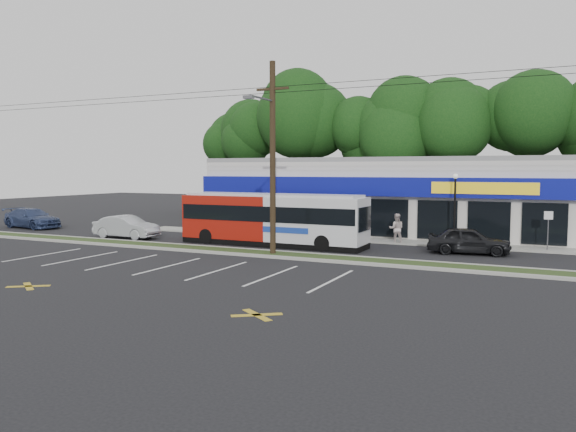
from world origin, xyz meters
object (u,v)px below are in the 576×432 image
(utility_pole, at_px, (269,152))
(pedestrian_b, at_px, (396,229))
(pedestrian_a, at_px, (300,228))
(lamp_post, at_px, (455,201))
(car_dark, at_px, (469,240))
(car_blue, at_px, (32,218))
(car_silver, at_px, (126,227))
(sign_post, at_px, (548,223))
(metrobus, at_px, (273,218))

(utility_pole, height_order, pedestrian_b, utility_pole)
(pedestrian_a, bearing_deg, lamp_post, 174.62)
(utility_pole, relative_size, car_dark, 11.67)
(car_blue, height_order, pedestrian_a, pedestrian_a)
(utility_pole, bearing_deg, pedestrian_a, 98.14)
(car_silver, bearing_deg, sign_post, -79.63)
(lamp_post, relative_size, pedestrian_b, 2.31)
(sign_post, distance_m, metrobus, 15.34)
(sign_post, relative_size, metrobus, 0.20)
(pedestrian_a, distance_m, pedestrian_b, 5.90)
(pedestrian_b, bearing_deg, sign_post, 167.25)
(lamp_post, distance_m, car_silver, 20.78)
(car_silver, distance_m, pedestrian_a, 11.47)
(lamp_post, xyz_separation_m, sign_post, (5.00, -0.23, -1.12))
(metrobus, height_order, car_dark, metrobus)
(pedestrian_a, bearing_deg, pedestrian_b, 177.18)
(pedestrian_a, bearing_deg, car_dark, 157.09)
(car_dark, relative_size, pedestrian_b, 2.33)
(car_blue, distance_m, pedestrian_b, 27.83)
(car_silver, xyz_separation_m, car_blue, (-11.00, 1.95, 0.02))
(sign_post, distance_m, pedestrian_a, 14.14)
(car_blue, bearing_deg, pedestrian_a, -79.23)
(utility_pole, relative_size, metrobus, 4.39)
(pedestrian_a, height_order, pedestrian_b, pedestrian_b)
(lamp_post, bearing_deg, sign_post, -2.58)
(lamp_post, relative_size, car_blue, 0.82)
(car_dark, relative_size, car_blue, 0.82)
(utility_pole, height_order, car_silver, utility_pole)
(car_dark, relative_size, car_silver, 0.96)
(pedestrian_a, bearing_deg, car_blue, -14.88)
(car_dark, relative_size, pedestrian_a, 2.50)
(car_blue, relative_size, pedestrian_b, 2.83)
(car_silver, bearing_deg, metrobus, -85.51)
(lamp_post, relative_size, pedestrian_a, 2.48)
(utility_pole, distance_m, metrobus, 5.46)
(lamp_post, relative_size, car_silver, 0.95)
(sign_post, xyz_separation_m, car_dark, (-3.80, -2.66, -0.83))
(metrobus, distance_m, car_blue, 21.25)
(metrobus, relative_size, car_dark, 2.66)
(metrobus, xyz_separation_m, pedestrian_a, (0.79, 2.24, -0.76))
(metrobus, bearing_deg, pedestrian_b, 30.92)
(car_blue, distance_m, pedestrian_a, 22.04)
(car_dark, xyz_separation_m, car_silver, (-21.20, -2.41, 0.01))
(utility_pole, relative_size, lamp_post, 11.76)
(car_dark, bearing_deg, car_blue, 83.52)
(lamp_post, bearing_deg, car_dark, -67.39)
(metrobus, bearing_deg, utility_pole, -65.22)
(car_silver, height_order, car_blue, car_blue)
(car_blue, bearing_deg, metrobus, -85.16)
(pedestrian_a, bearing_deg, utility_pole, 79.88)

